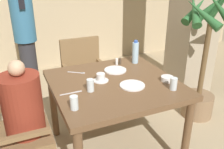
# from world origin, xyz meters

# --- Properties ---
(ground_plane) EXTENTS (16.00, 16.00, 0.00)m
(ground_plane) POSITION_xyz_m (0.00, 0.00, 0.00)
(ground_plane) COLOR tan
(dining_table) EXTENTS (1.10, 1.07, 0.76)m
(dining_table) POSITION_xyz_m (0.00, 0.00, 0.66)
(dining_table) COLOR brown
(dining_table) RESTS_ON ground_plane
(chair_left_side) EXTENTS (0.51, 0.51, 0.89)m
(chair_left_side) POSITION_xyz_m (-0.94, 0.00, 0.49)
(chair_left_side) COLOR brown
(chair_left_side) RESTS_ON ground_plane
(diner_in_left_chair) EXTENTS (0.32, 0.32, 1.09)m
(diner_in_left_chair) POSITION_xyz_m (-0.80, 0.00, 0.56)
(diner_in_left_chair) COLOR maroon
(diner_in_left_chair) RESTS_ON ground_plane
(chair_far_side) EXTENTS (0.51, 0.51, 0.89)m
(chair_far_side) POSITION_xyz_m (0.00, 0.92, 0.49)
(chair_far_side) COLOR brown
(chair_far_side) RESTS_ON ground_plane
(standing_host) EXTENTS (0.29, 0.32, 1.70)m
(standing_host) POSITION_xyz_m (-0.60, 1.55, 0.91)
(standing_host) COLOR #2D2D33
(standing_host) RESTS_ON ground_plane
(potted_palm) EXTENTS (0.63, 0.62, 1.56)m
(potted_palm) POSITION_xyz_m (1.19, 0.17, 0.66)
(potted_palm) COLOR #896B4C
(potted_palm) RESTS_ON ground_plane
(plate_main_left) EXTENTS (0.22, 0.22, 0.01)m
(plate_main_left) POSITION_xyz_m (0.11, -0.14, 0.77)
(plate_main_left) COLOR white
(plate_main_left) RESTS_ON dining_table
(plate_main_right) EXTENTS (0.22, 0.22, 0.01)m
(plate_main_right) POSITION_xyz_m (0.11, 0.23, 0.77)
(plate_main_right) COLOR white
(plate_main_right) RESTS_ON dining_table
(teacup_with_saucer) EXTENTS (0.14, 0.14, 0.07)m
(teacup_with_saucer) POSITION_xyz_m (-0.11, 0.07, 0.79)
(teacup_with_saucer) COLOR white
(teacup_with_saucer) RESTS_ON dining_table
(bowl_small) EXTENTS (0.11, 0.11, 0.04)m
(bowl_small) POSITION_xyz_m (0.45, -0.18, 0.78)
(bowl_small) COLOR white
(bowl_small) RESTS_ON dining_table
(water_bottle) EXTENTS (0.07, 0.07, 0.25)m
(water_bottle) POSITION_xyz_m (0.40, 0.35, 0.88)
(water_bottle) COLOR #A3C6DB
(water_bottle) RESTS_ON dining_table
(glass_tall_near) EXTENTS (0.06, 0.06, 0.11)m
(glass_tall_near) POSITION_xyz_m (0.40, -0.34, 0.81)
(glass_tall_near) COLOR silver
(glass_tall_near) RESTS_ON dining_table
(glass_tall_mid) EXTENTS (0.06, 0.06, 0.11)m
(glass_tall_mid) POSITION_xyz_m (-0.46, -0.31, 0.81)
(glass_tall_mid) COLOR silver
(glass_tall_mid) RESTS_ON dining_table
(glass_tall_far) EXTENTS (0.06, 0.06, 0.11)m
(glass_tall_far) POSITION_xyz_m (-0.26, -0.08, 0.81)
(glass_tall_far) COLOR silver
(glass_tall_far) RESTS_ON dining_table
(salt_shaker) EXTENTS (0.03, 0.03, 0.07)m
(salt_shaker) POSITION_xyz_m (0.19, 0.37, 0.80)
(salt_shaker) COLOR white
(salt_shaker) RESTS_ON dining_table
(pepper_shaker) EXTENTS (0.03, 0.03, 0.07)m
(pepper_shaker) POSITION_xyz_m (0.23, 0.37, 0.79)
(pepper_shaker) COLOR #4C3D2D
(pepper_shaker) RESTS_ON dining_table
(fork_beside_plate) EXTENTS (0.15, 0.11, 0.00)m
(fork_beside_plate) POSITION_xyz_m (-0.24, 0.33, 0.76)
(fork_beside_plate) COLOR silver
(fork_beside_plate) RESTS_ON dining_table
(knife_beside_plate) EXTENTS (0.19, 0.02, 0.00)m
(knife_beside_plate) POSITION_xyz_m (-0.41, -0.06, 0.76)
(knife_beside_plate) COLOR silver
(knife_beside_plate) RESTS_ON dining_table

